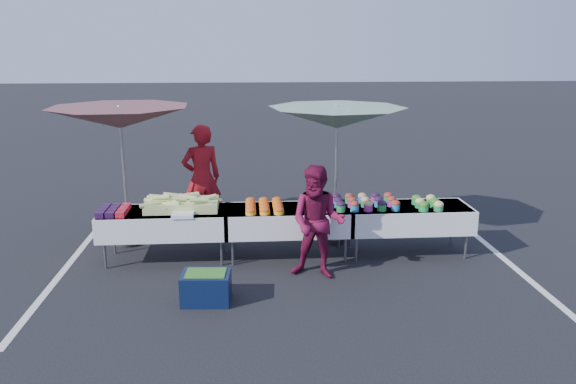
{
  "coord_description": "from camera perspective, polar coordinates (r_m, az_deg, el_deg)",
  "views": [
    {
      "loc": [
        -0.57,
        -7.91,
        3.09
      ],
      "look_at": [
        0.0,
        0.0,
        1.0
      ],
      "focal_mm": 35.0,
      "sensor_mm": 36.0,
      "label": 1
    }
  ],
  "objects": [
    {
      "name": "customer",
      "position": [
        7.55,
        3.05,
        -3.1
      ],
      "size": [
        0.9,
        0.8,
        1.56
      ],
      "primitive_type": "imported",
      "rotation": [
        0.0,
        0.0,
        -0.32
      ],
      "color": "maroon",
      "rests_on": "ground"
    },
    {
      "name": "table_right",
      "position": [
        8.63,
        12.02,
        -2.46
      ],
      "size": [
        1.86,
        0.81,
        0.75
      ],
      "color": "white",
      "rests_on": "ground"
    },
    {
      "name": "ground",
      "position": [
        8.51,
        0.0,
        -6.53
      ],
      "size": [
        80.0,
        80.0,
        0.0
      ],
      "primitive_type": "plane",
      "color": "black"
    },
    {
      "name": "potato_cups",
      "position": [
        8.36,
        6.51,
        -1.0
      ],
      "size": [
        1.34,
        0.58,
        0.16
      ],
      "color": "teal",
      "rests_on": "table_right"
    },
    {
      "name": "table_left",
      "position": [
        8.39,
        -12.38,
        -2.98
      ],
      "size": [
        1.86,
        0.81,
        0.75
      ],
      "color": "white",
      "rests_on": "ground"
    },
    {
      "name": "carrot_bowls",
      "position": [
        8.23,
        -2.43,
        -1.41
      ],
      "size": [
        0.55,
        0.69,
        0.11
      ],
      "color": "yellow",
      "rests_on": "table_center"
    },
    {
      "name": "vendor",
      "position": [
        9.55,
        -8.75,
        1.4
      ],
      "size": [
        0.77,
        0.64,
        1.82
      ],
      "primitive_type": "imported",
      "rotation": [
        0.0,
        0.0,
        3.49
      ],
      "color": "#A1121A",
      "rests_on": "ground"
    },
    {
      "name": "stripe_left",
      "position": [
        8.89,
        -21.2,
        -6.61
      ],
      "size": [
        0.1,
        5.0,
        0.0
      ],
      "primitive_type": "cube",
      "color": "silver",
      "rests_on": "ground"
    },
    {
      "name": "storage_bin",
      "position": [
        7.08,
        -8.31,
        -9.5
      ],
      "size": [
        0.62,
        0.47,
        0.39
      ],
      "rotation": [
        0.0,
        0.0,
        -0.07
      ],
      "color": "#0A1636",
      "rests_on": "ground"
    },
    {
      "name": "umbrella_left",
      "position": [
        8.92,
        -16.72,
        7.16
      ],
      "size": [
        2.75,
        2.75,
        2.21
      ],
      "rotation": [
        0.0,
        0.0,
        -0.33
      ],
      "color": "black",
      "rests_on": "ground"
    },
    {
      "name": "plastic_bags",
      "position": [
        8.01,
        -10.62,
        -2.3
      ],
      "size": [
        0.3,
        0.25,
        0.05
      ],
      "primitive_type": "cube",
      "color": "white",
      "rests_on": "table_left"
    },
    {
      "name": "table_center",
      "position": [
        8.31,
        0.0,
        -2.78
      ],
      "size": [
        1.86,
        0.81,
        0.75
      ],
      "color": "white",
      "rests_on": "ground"
    },
    {
      "name": "bean_baskets",
      "position": [
        8.54,
        13.97,
        -1.07
      ],
      "size": [
        0.36,
        0.5,
        0.15
      ],
      "color": "#249042",
      "rests_on": "table_right"
    },
    {
      "name": "stripe_right",
      "position": [
        9.29,
        20.2,
        -5.6
      ],
      "size": [
        0.1,
        5.0,
        0.0
      ],
      "primitive_type": "cube",
      "color": "silver",
      "rests_on": "ground"
    },
    {
      "name": "corn_pile",
      "position": [
        8.32,
        -10.75,
        -1.19
      ],
      "size": [
        1.16,
        0.57,
        0.26
      ],
      "color": "#B9C464",
      "rests_on": "table_left"
    },
    {
      "name": "umbrella_right",
      "position": [
        8.71,
        5.01,
        7.41
      ],
      "size": [
        2.55,
        2.55,
        2.19
      ],
      "rotation": [
        0.0,
        0.0,
        -0.21
      ],
      "color": "black",
      "rests_on": "ground"
    },
    {
      "name": "berry_punnets",
      "position": [
        8.4,
        -17.31,
        -1.8
      ],
      "size": [
        0.4,
        0.54,
        0.08
      ],
      "color": "black",
      "rests_on": "table_left"
    }
  ]
}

